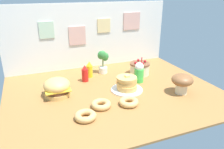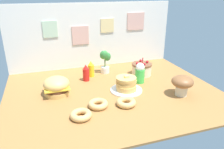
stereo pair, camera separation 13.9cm
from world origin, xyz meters
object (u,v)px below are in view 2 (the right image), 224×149
layer_cake (142,69)px  donut_pink_glaze (81,115)px  cream_soda_cup (140,73)px  pancake_stack (126,85)px  mustard_bottle (91,69)px  potted_plant (105,61)px  donut_chocolate (98,104)px  donut_vanilla (126,102)px  burger (57,86)px  ketchup_bottle (86,73)px  mushroom_stool (182,83)px

layer_cake → donut_pink_glaze: size_ratio=1.34×
cream_soda_cup → donut_pink_glaze: (-0.80, -0.54, -0.09)m
pancake_stack → layer_cake: layer_cake is taller
mustard_bottle → potted_plant: (0.20, 0.07, 0.07)m
donut_chocolate → donut_pink_glaze: bearing=-144.2°
pancake_stack → mustard_bottle: (-0.27, 0.52, 0.02)m
donut_chocolate → cream_soda_cup: bearing=33.3°
donut_vanilla → potted_plant: (0.05, 0.89, 0.14)m
donut_pink_glaze → layer_cake: bearing=39.0°
cream_soda_cup → potted_plant: 0.53m
pancake_stack → donut_chocolate: pancake_stack is taller
burger → pancake_stack: (0.72, -0.15, -0.02)m
ketchup_bottle → donut_pink_glaze: (-0.21, -0.79, -0.06)m
donut_pink_glaze → potted_plant: (0.50, 0.97, 0.14)m
pancake_stack → cream_soda_cup: (0.23, 0.16, 0.05)m
layer_cake → ketchup_bottle: bearing=176.9°
mushroom_stool → burger: bearing=161.0°
burger → donut_pink_glaze: size_ratio=1.43×
cream_soda_cup → burger: bearing=-179.4°
ketchup_bottle → burger: bearing=-144.5°
mustard_bottle → donut_pink_glaze: size_ratio=1.08×
pancake_stack → donut_chocolate: (-0.38, -0.24, -0.04)m
donut_vanilla → burger: bearing=143.7°
donut_pink_glaze → donut_vanilla: size_ratio=1.00×
burger → mushroom_stool: bearing=-19.0°
mushroom_stool → donut_pink_glaze: bearing=-174.5°
donut_pink_glaze → potted_plant: bearing=62.6°
donut_vanilla → mustard_bottle: bearing=100.4°
cream_soda_cup → mushroom_stool: bearing=-57.8°
layer_cake → donut_pink_glaze: 1.19m
ketchup_bottle → mustard_bottle: 0.14m
mustard_bottle → donut_vanilla: mustard_bottle is taller
pancake_stack → ketchup_bottle: (-0.35, 0.41, 0.02)m
layer_cake → ketchup_bottle: 0.71m
donut_pink_glaze → donut_vanilla: (0.45, 0.08, 0.00)m
potted_plant → layer_cake: bearing=-27.8°
pancake_stack → donut_vanilla: size_ratio=1.83×
donut_pink_glaze → donut_chocolate: same height
pancake_stack → donut_vanilla: (-0.12, -0.29, -0.04)m
cream_soda_cup → donut_pink_glaze: cream_soda_cup is taller
layer_cake → donut_chocolate: bearing=-140.2°
donut_vanilla → cream_soda_cup: bearing=52.3°
mustard_bottle → donut_pink_glaze: bearing=-108.4°
burger → donut_vanilla: (0.60, -0.44, -0.06)m
burger → potted_plant: size_ratio=0.87×
donut_pink_glaze → donut_vanilla: 0.46m
burger → potted_plant: 0.80m
potted_plant → mushroom_stool: 1.04m
donut_chocolate → donut_vanilla: same height
cream_soda_cup → donut_chocolate: cream_soda_cup is taller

